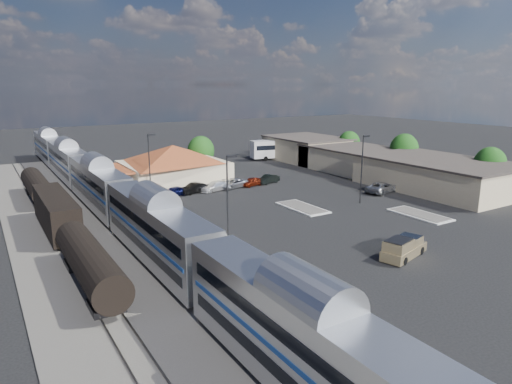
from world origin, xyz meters
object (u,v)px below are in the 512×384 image
station_depot (173,165)px  pickup_truck (404,248)px  coach_bus (280,148)px  suv (382,187)px

station_depot → pickup_truck: 40.79m
station_depot → coach_bus: size_ratio=1.42×
suv → coach_bus: bearing=-21.5°
station_depot → suv: bearing=-42.0°
pickup_truck → coach_bus: coach_bus is taller
station_depot → coach_bus: station_depot is taller
station_depot → suv: station_depot is taller
pickup_truck → coach_bus: size_ratio=0.45×
pickup_truck → suv: bearing=-58.1°
station_depot → suv: 31.79m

